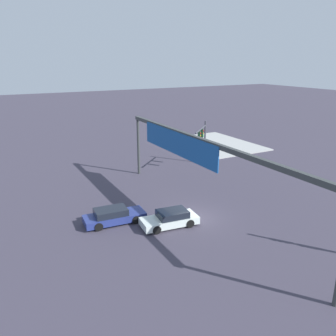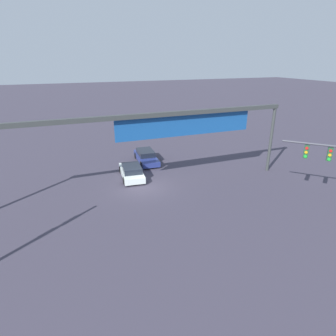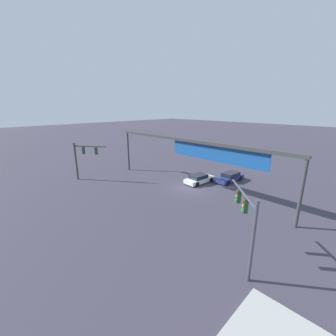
# 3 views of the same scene
# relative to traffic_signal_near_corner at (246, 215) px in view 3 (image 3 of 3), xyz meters

# --- Properties ---
(ground_plane) EXTENTS (231.35, 231.35, 0.00)m
(ground_plane) POSITION_rel_traffic_signal_near_corner_xyz_m (-11.20, 8.20, -3.57)
(ground_plane) COLOR #3C3847
(traffic_signal_near_corner) EXTENTS (3.51, 3.68, 5.20)m
(traffic_signal_near_corner) POSITION_rel_traffic_signal_near_corner_xyz_m (0.00, 0.00, 0.00)
(traffic_signal_near_corner) COLOR #3E3F48
(traffic_signal_near_corner) RESTS_ON ground
(traffic_signal_opposite_side) EXTENTS (3.86, 2.84, 5.26)m
(traffic_signal_opposite_side) POSITION_rel_traffic_signal_near_corner_xyz_m (-23.81, 0.27, -0.00)
(traffic_signal_opposite_side) COLOR #3B403E
(traffic_signal_opposite_side) RESTS_ON ground
(overhead_sign_gantry) EXTENTS (25.06, 0.43, 6.36)m
(overhead_sign_gantry) POSITION_rel_traffic_signal_near_corner_xyz_m (-10.06, 7.65, 1.81)
(overhead_sign_gantry) COLOR #373B3A
(overhead_sign_gantry) RESTS_ON ground
(sedan_car_approaching) EXTENTS (2.13, 4.81, 1.21)m
(sedan_car_approaching) POSITION_rel_traffic_signal_near_corner_xyz_m (-9.09, 14.28, -2.99)
(sedan_car_approaching) COLOR navy
(sedan_car_approaching) RESTS_ON ground
(sedan_car_waiting_far) EXTENTS (2.24, 4.48, 1.21)m
(sedan_car_waiting_far) POSITION_rel_traffic_signal_near_corner_xyz_m (-11.61, 10.68, -3.00)
(sedan_car_waiting_far) COLOR silver
(sedan_car_waiting_far) RESTS_ON ground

